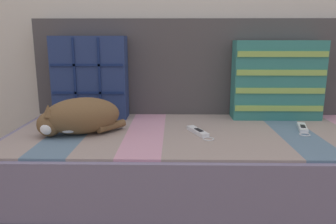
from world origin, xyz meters
TOP-DOWN VIEW (x-y plane):
  - ground_plane at (0.00, 0.00)m, footprint 14.00×14.00m
  - couch at (-0.00, 0.10)m, footprint 1.84×0.89m
  - sofa_backrest at (0.00, 0.48)m, footprint 1.80×0.14m
  - throw_pillow_quilted at (-0.58, 0.33)m, footprint 0.39×0.14m
  - throw_pillow_striped at (0.42, 0.33)m, footprint 0.47×0.14m
  - sleeping_cat at (-0.56, 0.01)m, footprint 0.38×0.30m
  - game_remote_near at (0.48, 0.09)m, footprint 0.09×0.20m
  - game_remote_far at (-0.02, 0.02)m, footprint 0.12×0.21m

SIDE VIEW (x-z plane):
  - ground_plane at x=0.00m, z-range 0.00..0.00m
  - couch at x=0.00m, z-range 0.00..0.43m
  - game_remote_near at x=0.48m, z-range 0.43..0.45m
  - game_remote_far at x=-0.02m, z-range 0.43..0.45m
  - sleeping_cat at x=-0.56m, z-range 0.42..0.59m
  - throw_pillow_striped at x=0.42m, z-range 0.43..0.84m
  - throw_pillow_quilted at x=-0.58m, z-range 0.43..0.87m
  - sofa_backrest at x=0.00m, z-range 0.43..0.96m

